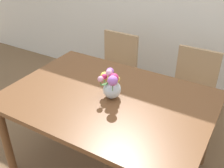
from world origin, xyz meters
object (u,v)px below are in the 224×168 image
flower_vase (111,85)px  chair_left (116,67)px  chair_right (192,87)px  dining_table (108,106)px

flower_vase → chair_left: bearing=117.6°
chair_right → flower_vase: 1.05m
dining_table → chair_right: 1.02m
chair_left → chair_right: (0.88, 0.00, 0.00)m
chair_right → flower_vase: flower_vase is taller
dining_table → chair_left: chair_left is taller
chair_left → flower_vase: (0.47, -0.90, 0.37)m
dining_table → chair_left: bearing=116.0°
dining_table → chair_right: (0.44, 0.90, -0.17)m
dining_table → chair_right: chair_right is taller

